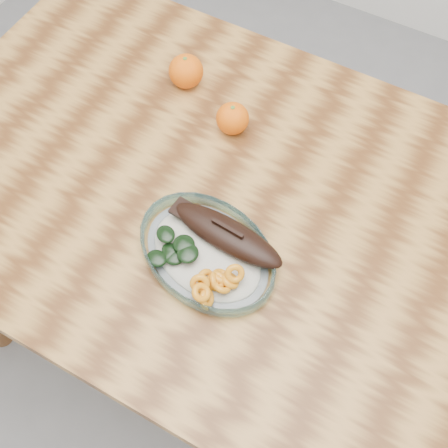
% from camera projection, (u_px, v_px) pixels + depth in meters
% --- Properties ---
extents(ground, '(3.00, 3.00, 0.00)m').
position_uv_depth(ground, '(218.00, 325.00, 1.68)').
color(ground, slate).
rests_on(ground, ground).
extents(dining_table, '(1.20, 0.80, 0.75)m').
position_uv_depth(dining_table, '(215.00, 216.00, 1.12)').
color(dining_table, '#583114').
rests_on(dining_table, ground).
extents(plated_meal, '(0.57, 0.57, 0.07)m').
position_uv_depth(plated_meal, '(208.00, 251.00, 0.95)').
color(plated_meal, white).
rests_on(plated_meal, dining_table).
extents(orange_left, '(0.07, 0.07, 0.07)m').
position_uv_depth(orange_left, '(186.00, 71.00, 1.13)').
color(orange_left, '#FF5C05').
rests_on(orange_left, dining_table).
extents(orange_right, '(0.06, 0.06, 0.06)m').
position_uv_depth(orange_right, '(233.00, 118.00, 1.07)').
color(orange_right, '#FF5C05').
rests_on(orange_right, dining_table).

